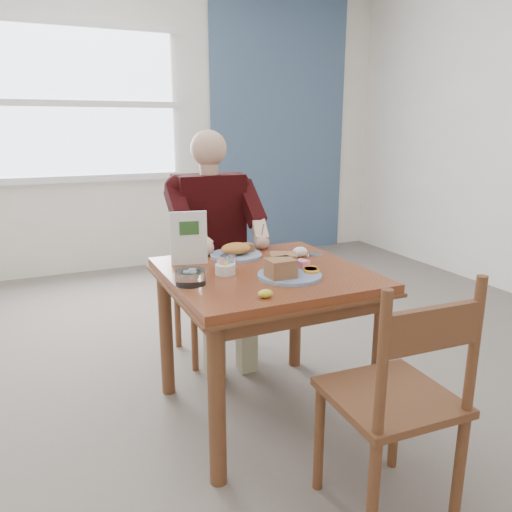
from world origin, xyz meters
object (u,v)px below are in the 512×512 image
near_plate (287,269)px  chair_far (210,279)px  table (265,292)px  diner (213,230)px  far_plate (237,251)px  chair_near (398,400)px

near_plate → chair_far: bearing=92.6°
table → chair_far: (0.00, 0.80, -0.16)m
diner → chair_far: bearing=90.0°
chair_far → diner: bearing=-90.0°
diner → far_plate: size_ratio=4.57×
diner → near_plate: diner is taller
near_plate → far_plate: bearing=98.8°
table → chair_far: 0.81m
table → chair_far: chair_far is taller
chair_near → near_plate: bearing=97.4°
table → near_plate: size_ratio=2.80×
table → far_plate: 0.32m
table → chair_near: bearing=-81.0°
chair_far → chair_near: 1.62m
chair_near → far_plate: size_ratio=3.13×
chair_near → far_plate: chair_near is taller
far_plate → table: bearing=-85.3°
table → chair_near: 0.84m
table → diner: size_ratio=0.66×
diner → near_plate: size_ratio=4.22×
chair_far → table: bearing=-90.0°
chair_near → far_plate: 1.16m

